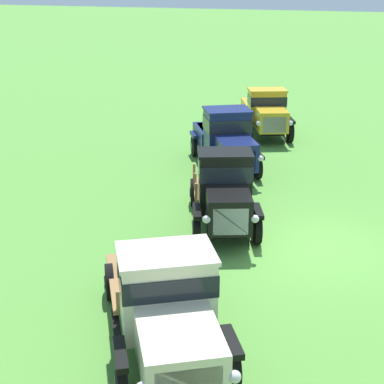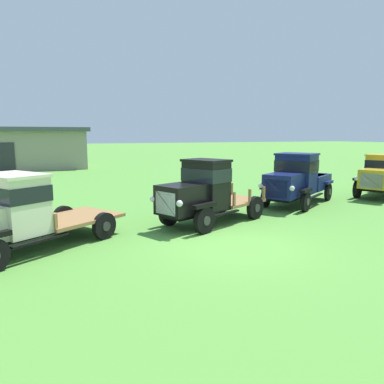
{
  "view_description": "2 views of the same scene",
  "coord_description": "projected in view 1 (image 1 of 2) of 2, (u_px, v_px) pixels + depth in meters",
  "views": [
    {
      "loc": [
        -14.02,
        -2.4,
        6.59
      ],
      "look_at": [
        0.21,
        3.42,
        1.0
      ],
      "focal_mm": 55.0,
      "sensor_mm": 36.0,
      "label": 1
    },
    {
      "loc": [
        -4.97,
        -8.9,
        3.07
      ],
      "look_at": [
        0.21,
        3.42,
        1.0
      ],
      "focal_mm": 35.0,
      "sensor_mm": 36.0,
      "label": 2
    }
  ],
  "objects": [
    {
      "name": "vintage_truck_midrow_center",
      "position": [
        225.0,
        192.0,
        15.94
      ],
      "size": [
        4.69,
        3.17,
        2.23
      ],
      "color": "black",
      "rests_on": "ground"
    },
    {
      "name": "ground_plane",
      "position": [
        310.0,
        248.0,
        15.3
      ],
      "size": [
        240.0,
        240.0,
        0.0
      ],
      "primitive_type": "plane",
      "color": "#518E38"
    },
    {
      "name": "vintage_truck_back_of_row",
      "position": [
        266.0,
        111.0,
        25.93
      ],
      "size": [
        4.73,
        3.39,
        2.1
      ],
      "color": "black",
      "rests_on": "ground"
    },
    {
      "name": "vintage_truck_second_in_line",
      "position": [
        168.0,
        306.0,
        10.52
      ],
      "size": [
        5.39,
        4.35,
        2.08
      ],
      "color": "black",
      "rests_on": "ground"
    },
    {
      "name": "vintage_truck_far_side",
      "position": [
        226.0,
        139.0,
        21.28
      ],
      "size": [
        4.99,
        3.89,
        2.26
      ],
      "color": "black",
      "rests_on": "ground"
    }
  ]
}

